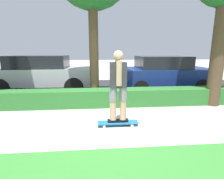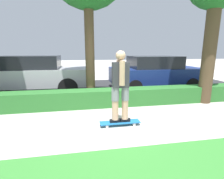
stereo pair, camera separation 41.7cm
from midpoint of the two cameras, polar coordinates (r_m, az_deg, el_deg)
The scene contains 7 objects.
ground_plane at distance 4.27m, azimuth 2.77°, elevation -11.85°, with size 60.00×60.00×0.00m, color #BCB7AD.
street_asphalt at distance 8.26m, azimuth -1.14°, elevation 0.27°, with size 14.92×5.00×0.01m.
hedge_row at distance 5.68m, azimuth 0.63°, elevation -2.66°, with size 14.92×0.60×0.54m.
skateboard at distance 4.27m, azimuth 4.75°, elevation -10.78°, with size 0.97×0.24×0.09m.
skater_person at distance 4.00m, azimuth 4.99°, elevation 1.30°, with size 0.50×0.43×1.68m.
parked_car_front at distance 7.90m, azimuth -20.42°, elevation 5.05°, with size 4.43×1.79×1.57m.
parked_car_middle at distance 8.37m, azimuth 17.83°, elevation 5.26°, with size 4.16×2.01×1.52m.
Camera 1 is at (-0.33, -3.88, 1.77)m, focal length 28.00 mm.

